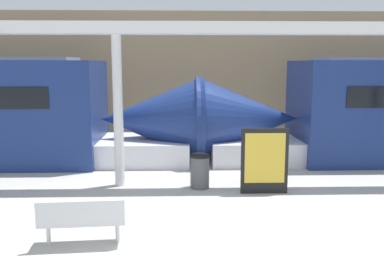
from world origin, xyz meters
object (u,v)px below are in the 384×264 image
support_column_near (118,112)px  poster_board (265,161)px  trash_bin (200,171)px  bench_near (82,219)px

support_column_near → poster_board: bearing=-12.5°
trash_bin → poster_board: size_ratio=0.54×
trash_bin → support_column_near: (-1.99, 0.28, 1.43)m
support_column_near → bench_near: bearing=-92.0°
bench_near → trash_bin: trash_bin is taller
support_column_near → trash_bin: bearing=-7.9°
bench_near → support_column_near: size_ratio=0.39×
poster_board → support_column_near: size_ratio=0.42×
trash_bin → poster_board: (1.48, -0.49, 0.36)m
bench_near → poster_board: 4.60m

